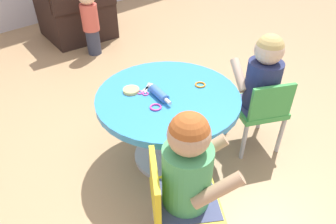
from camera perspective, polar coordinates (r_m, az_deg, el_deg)
name	(u,v)px	position (r m, az deg, el deg)	size (l,w,h in m)	color
ground_plane	(168,156)	(2.05, 0.00, -8.25)	(10.00, 10.00, 0.00)	tan
craft_table	(168,113)	(1.81, 0.00, -0.10)	(0.83, 0.83, 0.49)	silver
child_chair_left	(178,201)	(1.43, 1.86, -16.33)	(0.42, 0.42, 0.54)	#B7B7BC
seated_child_left	(189,165)	(1.26, 3.88, -9.89)	(0.44, 0.42, 0.51)	#3F4772
child_chair_right	(260,109)	(2.03, 16.78, 0.53)	(0.41, 0.41, 0.54)	#B7B7BC
seated_child_right	(263,75)	(1.94, 17.39, 6.63)	(0.41, 0.43, 0.51)	#3F4772
armchair_dark	(77,11)	(3.79, -16.65, 17.65)	(0.80, 0.81, 0.85)	black
toddler_standing	(90,20)	(3.30, -14.33, 16.25)	(0.17, 0.17, 0.67)	#33384C
rolling_pin	(159,94)	(1.71, -1.68, 3.47)	(0.08, 0.23, 0.05)	#3F72CC
craft_scissors	(145,91)	(1.78, -4.37, 3.97)	(0.14, 0.10, 0.01)	silver
playdough_blob_0	(131,90)	(1.78, -6.89, 4.05)	(0.09, 0.09, 0.02)	#F2CC72
cookie_cutter_0	(156,107)	(1.63, -2.32, 0.91)	(0.07, 0.07, 0.01)	#D83FA5
cookie_cutter_1	(200,85)	(1.84, 6.03, 5.09)	(0.07, 0.07, 0.01)	orange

